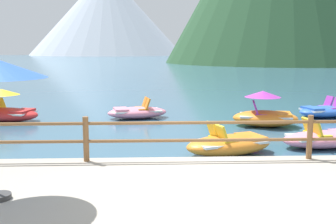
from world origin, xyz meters
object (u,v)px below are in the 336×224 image
object	(u,v)px
pedal_boat_0	(229,144)
pedal_boat_5	(137,112)
pedal_boat_6	(265,114)
pedal_boat_1	(324,139)
pedal_boat_2	(5,111)
pedal_boat_4	(325,111)

from	to	relation	value
pedal_boat_0	pedal_boat_5	xyz separation A→B (m)	(-2.60, 5.73, -0.03)
pedal_boat_5	pedal_boat_6	xyz separation A→B (m)	(4.59, -1.89, 0.19)
pedal_boat_1	pedal_boat_2	size ratio (longest dim) A/B	0.90
pedal_boat_0	pedal_boat_1	distance (m)	2.85
pedal_boat_4	pedal_boat_6	distance (m)	3.48
pedal_boat_4	pedal_boat_6	size ratio (longest dim) A/B	1.01
pedal_boat_1	pedal_boat_5	size ratio (longest dim) A/B	1.01
pedal_boat_1	pedal_boat_4	world-z (taller)	pedal_boat_1
pedal_boat_2	pedal_boat_0	bearing A→B (deg)	-34.92
pedal_boat_0	pedal_boat_1	size ratio (longest dim) A/B	1.04
pedal_boat_0	pedal_boat_2	world-z (taller)	pedal_boat_2
pedal_boat_0	pedal_boat_4	bearing A→B (deg)	49.11
pedal_boat_1	pedal_boat_4	bearing A→B (deg)	66.83
pedal_boat_1	pedal_boat_2	world-z (taller)	pedal_boat_2
pedal_boat_5	pedal_boat_6	distance (m)	4.97
pedal_boat_2	pedal_boat_4	world-z (taller)	pedal_boat_2
pedal_boat_1	pedal_boat_6	bearing A→B (deg)	103.78
pedal_boat_1	pedal_boat_2	xyz separation A→B (m)	(-10.31, 4.60, 0.15)
pedal_boat_4	pedal_boat_1	bearing A→B (deg)	-113.17
pedal_boat_4	pedal_boat_5	bearing A→B (deg)	179.76
pedal_boat_1	pedal_boat_5	distance (m)	7.39
pedal_boat_5	pedal_boat_4	bearing A→B (deg)	-0.24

